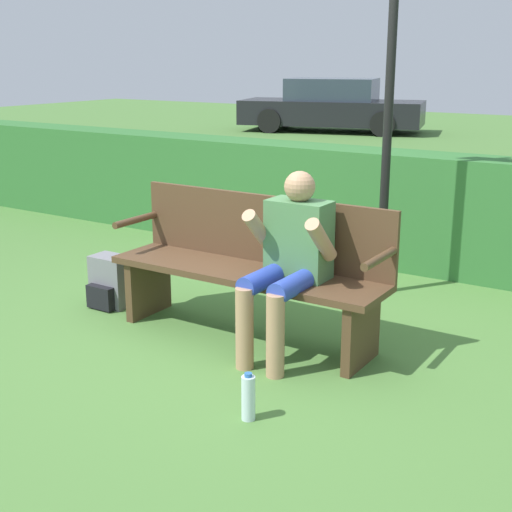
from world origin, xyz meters
The scene contains 8 objects.
ground_plane centered at (0.00, 0.00, 0.00)m, with size 40.00×40.00×0.00m, color #4C7A38.
hedge_back centered at (0.00, 2.22, 0.51)m, with size 12.00×0.51×1.02m.
park_bench centered at (0.00, 0.07, 0.49)m, with size 1.93×0.48×0.94m.
person_seated centered at (0.38, -0.07, 0.65)m, with size 0.53×0.62×1.16m.
backpack centered at (-1.21, -0.01, 0.18)m, with size 0.30×0.27×0.39m.
water_bottle centered at (0.64, -0.94, 0.12)m, with size 0.07×0.07×0.26m.
signpost centered at (0.39, 1.36, 1.54)m, with size 0.45×0.09×2.66m.
parked_car centered at (-5.62, 12.45, 0.61)m, with size 4.72×2.74×1.30m.
Camera 1 is at (2.48, -3.75, 1.84)m, focal length 50.00 mm.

